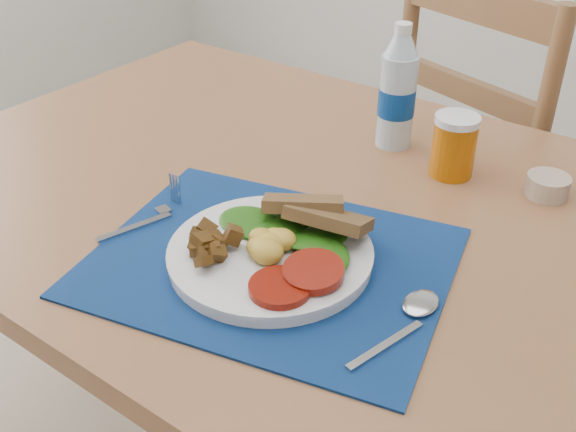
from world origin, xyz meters
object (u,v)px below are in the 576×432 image
object	(u,v)px
chair_far	(493,140)
water_bottle	(397,94)
breakfast_plate	(265,249)
juice_glass	(454,147)

from	to	relation	value
chair_far	water_bottle	xyz separation A→B (m)	(-0.04, -0.45, 0.26)
breakfast_plate	juice_glass	size ratio (longest dim) A/B	2.78
juice_glass	chair_far	bearing A→B (deg)	100.76
breakfast_plate	juice_glass	xyz separation A→B (m)	(0.10, 0.37, 0.03)
juice_glass	breakfast_plate	bearing A→B (deg)	-104.31
chair_far	juice_glass	size ratio (longest dim) A/B	12.06
breakfast_plate	water_bottle	distance (m)	0.42
breakfast_plate	water_bottle	bearing A→B (deg)	70.67
breakfast_plate	water_bottle	size ratio (longest dim) A/B	1.24
water_bottle	chair_far	bearing A→B (deg)	85.33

